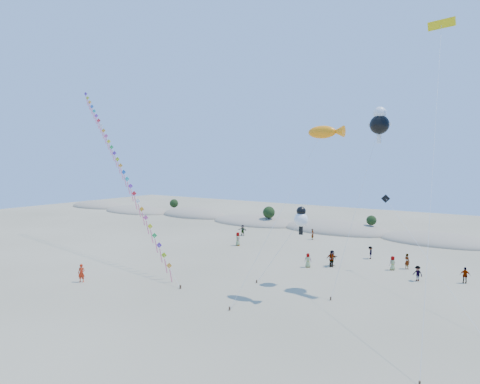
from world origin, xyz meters
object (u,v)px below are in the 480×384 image
(parafoil_kite, at_px, (441,29))
(flyer_foreground, at_px, (81,273))
(kite_train, at_px, (118,161))
(fish_kite, at_px, (326,132))

(parafoil_kite, distance_m, flyer_foreground, 39.88)
(kite_train, height_order, parafoil_kite, parafoil_kite)
(kite_train, distance_m, parafoil_kite, 38.57)
(kite_train, relative_size, flyer_foreground, 17.97)
(fish_kite, bearing_deg, flyer_foreground, -157.10)
(fish_kite, bearing_deg, kite_train, 176.41)
(parafoil_kite, bearing_deg, fish_kite, -140.95)
(fish_kite, bearing_deg, parafoil_kite, 39.05)
(parafoil_kite, relative_size, flyer_foreground, 13.43)
(kite_train, xyz_separation_m, flyer_foreground, (7.34, -10.88, -11.02))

